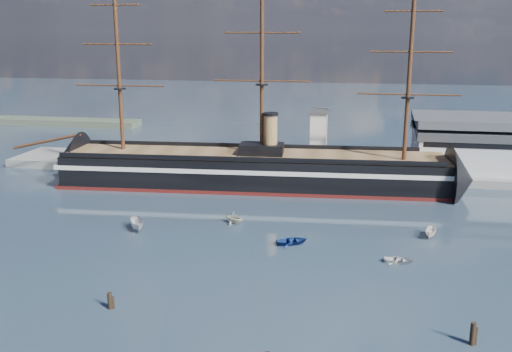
# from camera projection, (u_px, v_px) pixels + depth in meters

# --- Properties ---
(ground) EXTENTS (600.00, 600.00, 0.00)m
(ground) POSITION_uv_depth(u_px,v_px,m) (290.00, 215.00, 113.15)
(ground) COLOR #2C3543
(ground) RESTS_ON ground
(quay) EXTENTS (180.00, 18.00, 2.00)m
(quay) POSITION_uv_depth(u_px,v_px,m) (346.00, 174.00, 145.73)
(quay) COLOR slate
(quay) RESTS_ON ground
(quay_tower) EXTENTS (5.00, 5.00, 15.00)m
(quay_tower) POSITION_uv_depth(u_px,v_px,m) (318.00, 138.00, 141.67)
(quay_tower) COLOR silver
(quay_tower) RESTS_ON ground
(warship) EXTENTS (113.37, 22.00, 53.94)m
(warship) POSITION_uv_depth(u_px,v_px,m) (246.00, 169.00, 133.45)
(warship) COLOR black
(warship) RESTS_ON ground
(motorboat_a) EXTENTS (6.96, 5.50, 2.66)m
(motorboat_a) POSITION_uv_depth(u_px,v_px,m) (138.00, 230.00, 104.52)
(motorboat_a) COLOR silver
(motorboat_a) RESTS_ON ground
(motorboat_b) EXTENTS (2.67, 3.64, 1.58)m
(motorboat_b) POSITION_uv_depth(u_px,v_px,m) (292.00, 244.00, 97.81)
(motorboat_b) COLOR navy
(motorboat_b) RESTS_ON ground
(motorboat_c) EXTENTS (5.62, 3.24, 2.12)m
(motorboat_c) POSITION_uv_depth(u_px,v_px,m) (430.00, 237.00, 100.91)
(motorboat_c) COLOR white
(motorboat_c) RESTS_ON ground
(motorboat_d) EXTENTS (5.72, 7.33, 2.47)m
(motorboat_d) POSITION_uv_depth(u_px,v_px,m) (234.00, 223.00, 108.39)
(motorboat_d) COLOR beige
(motorboat_d) RESTS_ON ground
(motorboat_e) EXTENTS (1.19, 2.85, 1.32)m
(motorboat_e) POSITION_uv_depth(u_px,v_px,m) (398.00, 263.00, 89.82)
(motorboat_e) COLOR silver
(motorboat_e) RESTS_ON ground
(piling_near_left) EXTENTS (0.64, 0.64, 2.97)m
(piling_near_left) POSITION_uv_depth(u_px,v_px,m) (110.00, 309.00, 75.05)
(piling_near_left) COLOR black
(piling_near_left) RESTS_ON ground
(piling_near_right) EXTENTS (0.64, 0.64, 3.51)m
(piling_near_right) POSITION_uv_depth(u_px,v_px,m) (472.00, 345.00, 66.41)
(piling_near_right) COLOR black
(piling_near_right) RESTS_ON ground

